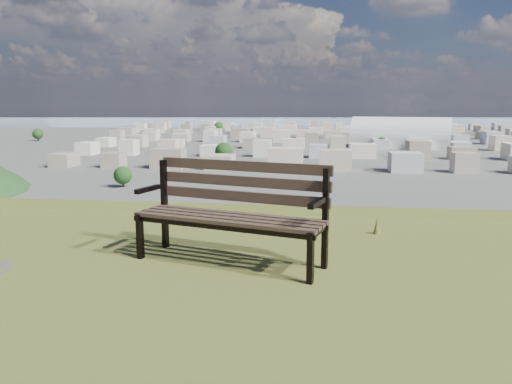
# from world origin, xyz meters

# --- Properties ---
(park_bench) EXTENTS (1.79, 1.01, 0.89)m
(park_bench) POSITION_xyz_m (1.00, 2.07, 25.50)
(park_bench) COLOR #49382A
(park_bench) RESTS_ON hilltop_mesa
(arena) EXTENTS (62.28, 37.48, 24.55)m
(arena) POSITION_xyz_m (52.63, 314.38, 5.79)
(arena) COLOR silver
(arena) RESTS_ON ground
(city_blocks) EXTENTS (395.00, 361.00, 7.00)m
(city_blocks) POSITION_xyz_m (0.00, 394.44, 3.50)
(city_blocks) COLOR silver
(city_blocks) RESTS_ON ground
(city_trees) EXTENTS (406.52, 387.20, 9.98)m
(city_trees) POSITION_xyz_m (-26.39, 319.00, 4.83)
(city_trees) COLOR #302418
(city_trees) RESTS_ON ground
(bay_water) EXTENTS (2400.00, 700.00, 0.12)m
(bay_water) POSITION_xyz_m (0.00, 900.00, 0.00)
(bay_water) COLOR #919DB8
(bay_water) RESTS_ON ground
(far_hills) EXTENTS (2050.00, 340.00, 60.00)m
(far_hills) POSITION_xyz_m (-60.92, 1402.93, 25.47)
(far_hills) COLOR #93A5B7
(far_hills) RESTS_ON ground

